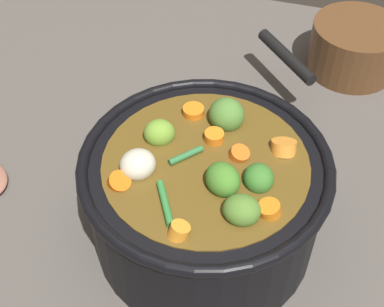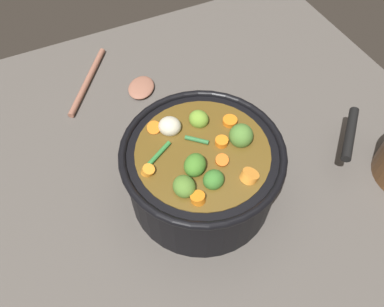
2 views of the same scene
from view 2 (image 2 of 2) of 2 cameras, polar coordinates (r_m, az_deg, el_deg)
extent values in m
plane|color=#514C47|center=(0.72, 1.39, -5.69)|extent=(1.10, 1.10, 0.00)
cylinder|color=black|center=(0.66, 1.49, -2.94)|extent=(0.26, 0.26, 0.13)
torus|color=black|center=(0.61, 1.62, 0.28)|extent=(0.27, 0.27, 0.01)
cylinder|color=brown|center=(0.66, 1.50, -2.70)|extent=(0.22, 0.22, 0.12)
ellipsoid|color=#39742B|center=(0.57, 3.29, -3.98)|extent=(0.04, 0.04, 0.03)
ellipsoid|color=#437C28|center=(0.58, 0.46, -1.76)|extent=(0.05, 0.05, 0.03)
ellipsoid|color=#517B2E|center=(0.56, -1.20, -5.02)|extent=(0.04, 0.04, 0.03)
ellipsoid|color=olive|center=(0.64, 1.04, 5.23)|extent=(0.05, 0.04, 0.03)
ellipsoid|color=#4D7C32|center=(0.62, 7.44, 2.70)|extent=(0.06, 0.06, 0.04)
cylinder|color=#DF600F|center=(0.64, -5.76, 3.86)|extent=(0.03, 0.03, 0.02)
cylinder|color=orange|center=(0.56, 0.93, -6.89)|extent=(0.03, 0.03, 0.02)
cylinder|color=orange|center=(0.62, 4.62, 1.45)|extent=(0.03, 0.03, 0.02)
cylinder|color=orange|center=(0.60, 4.55, -1.12)|extent=(0.03, 0.03, 0.02)
cylinder|color=orange|center=(0.59, -6.72, -2.75)|extent=(0.03, 0.03, 0.02)
cylinder|color=orange|center=(0.59, 8.69, -3.44)|extent=(0.03, 0.04, 0.02)
cylinder|color=orange|center=(0.65, 5.75, 4.78)|extent=(0.03, 0.03, 0.01)
ellipsoid|color=beige|center=(0.63, -3.38, 4.14)|extent=(0.05, 0.05, 0.03)
cylinder|color=#307D38|center=(0.60, -5.02, -0.01)|extent=(0.03, 0.05, 0.01)
cylinder|color=#2F703A|center=(0.62, 0.40, 1.96)|extent=(0.03, 0.03, 0.01)
ellipsoid|color=#955F4B|center=(0.89, -7.71, 9.89)|extent=(0.10, 0.09, 0.01)
cylinder|color=#955F4B|center=(0.93, -15.52, 10.58)|extent=(0.19, 0.14, 0.01)
cylinder|color=black|center=(0.77, 22.86, 2.81)|extent=(0.10, 0.10, 0.02)
camera|label=1|loc=(0.31, -67.11, 9.63)|focal=50.89mm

